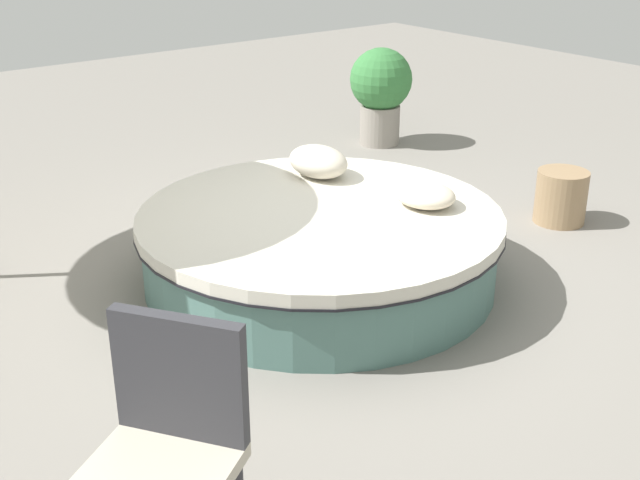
{
  "coord_description": "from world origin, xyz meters",
  "views": [
    {
      "loc": [
        -3.82,
        2.96,
        2.37
      ],
      "look_at": [
        0.0,
        0.0,
        0.29
      ],
      "focal_mm": 46.02,
      "sensor_mm": 36.0,
      "label": 1
    }
  ],
  "objects": [
    {
      "name": "ground_plane",
      "position": [
        0.0,
        0.0,
        0.0
      ],
      "size": [
        16.0,
        16.0,
        0.0
      ],
      "primitive_type": "plane",
      "color": "gray"
    },
    {
      "name": "round_bed",
      "position": [
        0.0,
        0.0,
        0.25
      ],
      "size": [
        2.34,
        2.34,
        0.49
      ],
      "color": "#4C726B",
      "rests_on": "ground_plane"
    },
    {
      "name": "throw_pillow_0",
      "position": [
        -0.32,
        -0.6,
        0.56
      ],
      "size": [
        0.43,
        0.36,
        0.14
      ],
      "primitive_type": "ellipsoid",
      "color": "beige",
      "rests_on": "round_bed"
    },
    {
      "name": "throw_pillow_1",
      "position": [
        0.56,
        -0.42,
        0.59
      ],
      "size": [
        0.49,
        0.36,
        0.22
      ],
      "primitive_type": "ellipsoid",
      "color": "beige",
      "rests_on": "round_bed"
    },
    {
      "name": "patio_chair",
      "position": [
        -1.56,
        1.9,
        0.56
      ],
      "size": [
        0.71,
        0.71,
        0.98
      ],
      "rotation": [
        0.0,
        0.0,
        0.6
      ],
      "color": "#333338",
      "rests_on": "ground_plane"
    },
    {
      "name": "planter",
      "position": [
        2.12,
        -2.4,
        0.55
      ],
      "size": [
        0.61,
        0.61,
        0.96
      ],
      "color": "gray",
      "rests_on": "ground_plane"
    },
    {
      "name": "side_table",
      "position": [
        -0.3,
        -2.09,
        0.2
      ],
      "size": [
        0.39,
        0.39,
        0.41
      ],
      "primitive_type": "cylinder",
      "color": "#997A56",
      "rests_on": "ground_plane"
    }
  ]
}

